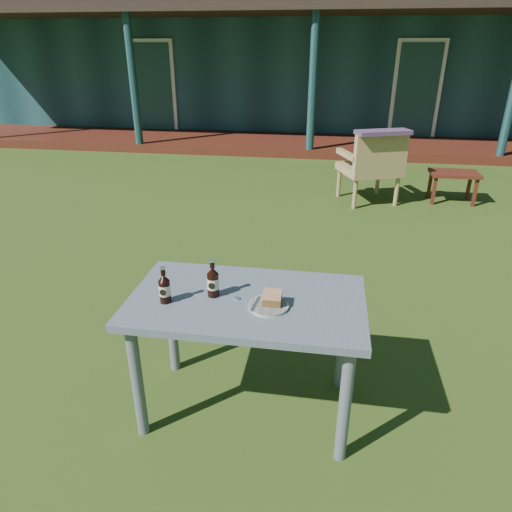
% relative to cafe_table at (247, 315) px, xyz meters
% --- Properties ---
extents(ground, '(80.00, 80.00, 0.00)m').
position_rel_cafe_table_xyz_m(ground, '(0.00, 1.60, -0.62)').
color(ground, '#334916').
extents(pavilion, '(15.80, 8.30, 3.45)m').
position_rel_cafe_table_xyz_m(pavilion, '(-0.00, 10.99, 0.99)').
color(pavilion, '#17383D').
rests_on(pavilion, ground).
extents(cafe_table, '(1.20, 0.70, 0.72)m').
position_rel_cafe_table_xyz_m(cafe_table, '(0.00, 0.00, 0.00)').
color(cafe_table, slate).
rests_on(cafe_table, ground).
extents(plate, '(0.20, 0.20, 0.01)m').
position_rel_cafe_table_xyz_m(plate, '(0.12, -0.06, 0.11)').
color(plate, silver).
rests_on(plate, cafe_table).
extents(cake_slice, '(0.09, 0.09, 0.06)m').
position_rel_cafe_table_xyz_m(cake_slice, '(0.14, -0.05, 0.15)').
color(cake_slice, '#533A1A').
rests_on(cake_slice, plate).
extents(fork, '(0.03, 0.14, 0.00)m').
position_rel_cafe_table_xyz_m(fork, '(0.06, -0.07, 0.12)').
color(fork, silver).
rests_on(fork, plate).
extents(cola_bottle_near, '(0.06, 0.06, 0.20)m').
position_rel_cafe_table_xyz_m(cola_bottle_near, '(-0.17, -0.00, 0.18)').
color(cola_bottle_near, black).
rests_on(cola_bottle_near, cafe_table).
extents(cola_bottle_far, '(0.06, 0.06, 0.19)m').
position_rel_cafe_table_xyz_m(cola_bottle_far, '(-0.39, -0.10, 0.18)').
color(cola_bottle_far, black).
rests_on(cola_bottle_far, cafe_table).
extents(bottle_cap, '(0.03, 0.03, 0.01)m').
position_rel_cafe_table_xyz_m(bottle_cap, '(-0.05, -0.02, 0.11)').
color(bottle_cap, silver).
rests_on(bottle_cap, cafe_table).
extents(armchair_left, '(0.86, 0.84, 0.92)m').
position_rel_cafe_table_xyz_m(armchair_left, '(0.92, 3.92, -0.10)').
color(armchair_left, '#A38351').
rests_on(armchair_left, ground).
extents(floral_throw, '(0.70, 0.46, 0.05)m').
position_rel_cafe_table_xyz_m(floral_throw, '(0.98, 3.74, 0.32)').
color(floral_throw, '#543658').
rests_on(floral_throw, armchair_left).
extents(side_table, '(0.60, 0.40, 0.40)m').
position_rel_cafe_table_xyz_m(side_table, '(1.98, 4.13, -0.28)').
color(side_table, '#481C11').
rests_on(side_table, ground).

